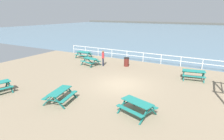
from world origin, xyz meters
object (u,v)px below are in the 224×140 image
Objects in this scene: picnic_table_near_right at (194,73)px; visitor at (103,57)px; picnic_table_near_left at (91,60)px; picnic_table_seaward at (84,53)px; picnic_table_mid_centre at (137,105)px; litter_bin at (126,62)px; picnic_table_far_right at (60,93)px.

picnic_table_near_right is 8.99m from visitor.
picnic_table_near_left and picnic_table_near_right have the same top height.
picnic_table_near_right and picnic_table_seaward have the same top height.
picnic_table_seaward is (-11.17, 9.59, 0.00)m from picnic_table_mid_centre.
picnic_table_near_left is 3.88m from litter_bin.
picnic_table_near_left and picnic_table_seaward have the same top height.
picnic_table_mid_centre and picnic_table_far_right have the same top height.
picnic_table_mid_centre is 1.04× the size of picnic_table_far_right.
picnic_table_far_right is at bearing -151.67° from picnic_table_mid_centre.
litter_bin is at bearing 161.55° from picnic_table_near_right.
picnic_table_mid_centre is 2.27× the size of litter_bin.
picnic_table_seaward is at bearing 156.31° from picnic_table_mid_centre.
visitor is 2.54m from litter_bin.
picnic_table_near_left is at bearing 172.78° from picnic_table_near_right.
picnic_table_near_left is 1.11× the size of picnic_table_seaward.
litter_bin is (-6.73, 0.94, -0.10)m from picnic_table_near_right.
picnic_table_near_right is at bearing -11.74° from picnic_table_seaward.
litter_bin is (2.26, 1.07, -0.47)m from visitor.
picnic_table_near_right is 0.95× the size of picnic_table_mid_centre.
picnic_table_far_right is 1.10× the size of picnic_table_seaward.
picnic_table_near_right is at bearing 16.98° from picnic_table_near_left.
picnic_table_near_right is at bearing -7.92° from litter_bin.
picnic_table_mid_centre and picnic_table_seaward have the same top height.
picnic_table_seaward is 4.63m from visitor.
picnic_table_mid_centre is (-1.98, -7.73, 0.00)m from picnic_table_near_right.
visitor is (-8.98, -0.14, 0.36)m from picnic_table_near_right.
visitor reaches higher than picnic_table_seaward.
picnic_table_mid_centre is at bearing -44.34° from picnic_table_seaward.
picnic_table_near_right is 6.79m from litter_bin.
picnic_table_mid_centre is (8.31, -7.13, 0.00)m from picnic_table_near_left.
litter_bin is (-4.75, 8.66, -0.10)m from picnic_table_mid_centre.
picnic_table_near_left is 3.77m from picnic_table_seaward.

